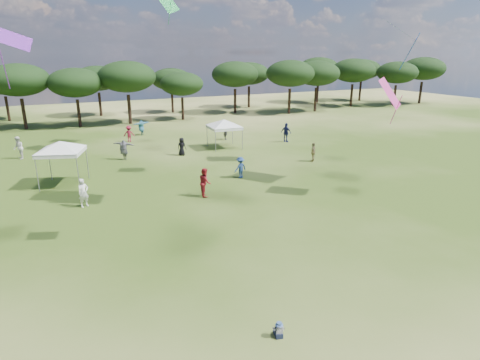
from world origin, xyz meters
The scene contains 5 objects.
tree_line centered at (2.39, 47.41, 5.42)m, with size 108.78×17.63×7.77m.
tent_left centered at (-5.47, 21.52, 2.86)m, with size 5.12×5.12×3.29m.
tent_right centered at (8.56, 26.98, 2.52)m, with size 5.52×5.52×2.94m.
toddler centered at (-0.33, 2.30, 0.24)m, with size 0.39×0.42×0.54m.
festival_crowd centered at (-1.28, 25.88, 0.86)m, with size 30.41×22.82×1.90m.
Camera 1 is at (-5.93, -6.60, 8.48)m, focal length 30.00 mm.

